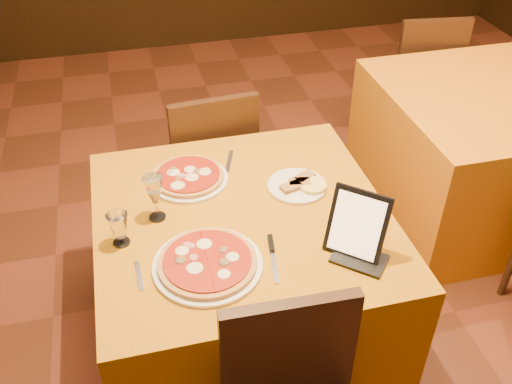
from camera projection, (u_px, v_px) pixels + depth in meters
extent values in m
cube|color=#5E2D19|center=(306.00, 343.00, 2.60)|extent=(6.00, 7.00, 0.01)
cube|color=#B7720B|center=(243.00, 283.00, 2.38)|extent=(1.10, 1.10, 0.75)
cube|color=orange|center=(479.00, 153.00, 3.16)|extent=(1.10, 1.10, 0.75)
cylinder|color=white|center=(208.00, 265.00, 1.92)|extent=(0.37, 0.37, 0.01)
cylinder|color=#AD4C23|center=(207.00, 262.00, 1.91)|extent=(0.34, 0.34, 0.02)
cylinder|color=white|center=(189.00, 179.00, 2.32)|extent=(0.32, 0.32, 0.01)
cylinder|color=#AD4C23|center=(188.00, 176.00, 2.31)|extent=(0.29, 0.29, 0.02)
cylinder|color=white|center=(297.00, 186.00, 2.28)|extent=(0.24, 0.24, 0.01)
cylinder|color=olive|center=(297.00, 183.00, 2.27)|extent=(0.15, 0.15, 0.02)
cube|color=black|center=(357.00, 224.00, 1.92)|extent=(0.21, 0.21, 0.24)
cube|color=silver|center=(274.00, 261.00, 1.94)|extent=(0.05, 0.21, 0.01)
cube|color=silver|center=(139.00, 276.00, 1.89)|extent=(0.02, 0.14, 0.01)
cube|color=#B7B8BF|center=(229.00, 162.00, 2.42)|extent=(0.07, 0.16, 0.01)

